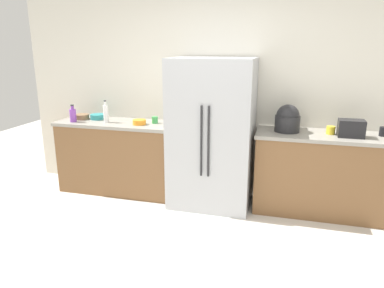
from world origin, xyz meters
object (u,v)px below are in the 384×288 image
(rice_cooker, at_px, (288,119))
(cup_b, at_px, (331,130))
(bowl_b, at_px, (82,117))
(cup_c, at_px, (383,132))
(refrigerator, at_px, (212,134))
(bottle_a, at_px, (73,115))
(cup_a, at_px, (155,120))
(bowl_a, at_px, (139,122))
(bottle_b, at_px, (106,113))
(toaster, at_px, (351,128))
(bowl_c, at_px, (98,117))

(rice_cooker, height_order, cup_b, rice_cooker)
(bowl_b, bearing_deg, cup_c, 0.59)
(refrigerator, bearing_deg, bottle_a, -177.65)
(refrigerator, distance_m, cup_a, 0.77)
(cup_a, distance_m, bowl_a, 0.20)
(refrigerator, bearing_deg, rice_cooker, 6.27)
(cup_c, relative_size, bowl_b, 0.52)
(rice_cooker, distance_m, bottle_a, 2.64)
(bottle_b, bearing_deg, cup_a, 9.83)
(bottle_b, bearing_deg, bottle_a, -168.75)
(bowl_a, bearing_deg, cup_b, 2.37)
(bowl_b, bearing_deg, bottle_b, -13.56)
(bottle_a, distance_m, cup_c, 3.65)
(toaster, distance_m, bowl_c, 3.09)
(cup_a, distance_m, bowl_c, 0.82)
(cup_a, height_order, bowl_c, cup_a)
(bottle_a, bearing_deg, bottle_b, 11.25)
(cup_c, bearing_deg, cup_b, -174.22)
(rice_cooker, distance_m, bowl_a, 1.77)
(bowl_a, height_order, bowl_c, bowl_c)
(bowl_a, xyz_separation_m, bowl_b, (-0.87, 0.11, 0.00))
(bowl_c, bearing_deg, cup_a, -3.19)
(bottle_a, height_order, cup_b, bottle_a)
(rice_cooker, xyz_separation_m, bottle_b, (-2.22, -0.08, -0.02))
(bottle_b, relative_size, cup_a, 3.37)
(bowl_a, relative_size, bowl_b, 0.86)
(cup_a, relative_size, bowl_c, 0.43)
(cup_c, relative_size, bowl_c, 0.51)
(bottle_a, xyz_separation_m, cup_c, (3.64, 0.22, -0.04))
(refrigerator, xyz_separation_m, cup_a, (-0.76, 0.12, 0.10))
(refrigerator, distance_m, bottle_b, 1.38)
(rice_cooker, xyz_separation_m, cup_b, (0.47, -0.00, -0.10))
(bottle_b, relative_size, bowl_c, 1.45)
(toaster, xyz_separation_m, cup_a, (-2.26, 0.10, -0.05))
(toaster, xyz_separation_m, bowl_c, (-3.08, 0.15, -0.06))
(cup_a, bearing_deg, bottle_b, -170.17)
(cup_a, relative_size, cup_b, 0.90)
(rice_cooker, height_order, bowl_a, rice_cooker)
(refrigerator, bearing_deg, bottle_b, 179.59)
(cup_b, distance_m, cup_c, 0.54)
(cup_a, bearing_deg, bottle_a, -169.59)
(cup_a, distance_m, cup_b, 2.07)
(cup_a, relative_size, bowl_a, 0.51)
(refrigerator, xyz_separation_m, bottle_a, (-1.79, -0.07, 0.15))
(refrigerator, distance_m, cup_b, 1.32)
(cup_a, relative_size, cup_c, 0.84)
(cup_c, bearing_deg, cup_a, -179.34)
(cup_c, xyz_separation_m, bowl_c, (-3.43, 0.02, -0.02))
(cup_b, bearing_deg, bottle_a, -176.95)
(cup_a, bearing_deg, cup_b, -0.68)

